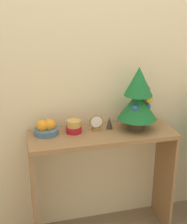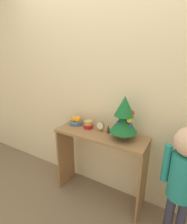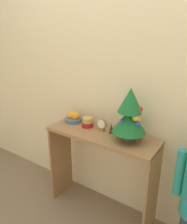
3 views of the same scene
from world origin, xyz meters
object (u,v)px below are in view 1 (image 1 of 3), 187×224
(fruit_bowl, at_px, (46,128))
(singing_bowl, at_px, (74,127))
(mini_tree, at_px, (138,98))
(figurine, at_px, (109,123))
(desk_clock, at_px, (96,123))

(fruit_bowl, height_order, singing_bowl, fruit_bowl)
(mini_tree, height_order, singing_bowl, mini_tree)
(singing_bowl, bearing_deg, fruit_bowl, 174.23)
(singing_bowl, distance_m, figurine, 0.25)
(mini_tree, bearing_deg, singing_bowl, 173.92)
(singing_bowl, xyz_separation_m, desk_clock, (0.15, -0.00, 0.01))
(fruit_bowl, bearing_deg, figurine, -2.26)
(fruit_bowl, xyz_separation_m, singing_bowl, (0.18, -0.02, -0.00))
(desk_clock, height_order, figurine, desk_clock)
(desk_clock, distance_m, figurine, 0.10)
(mini_tree, xyz_separation_m, figurine, (-0.18, 0.05, -0.18))
(mini_tree, relative_size, figurine, 5.08)
(fruit_bowl, xyz_separation_m, figurine, (0.43, -0.02, 0.00))
(fruit_bowl, bearing_deg, singing_bowl, -5.77)
(mini_tree, xyz_separation_m, fruit_bowl, (-0.61, 0.06, -0.18))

